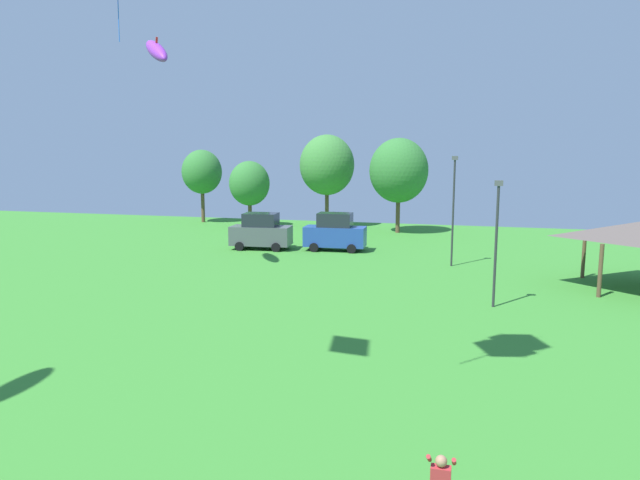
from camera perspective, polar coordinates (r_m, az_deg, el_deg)
kite_flying_5 at (r=34.00m, az=-16.04°, el=17.73°), size 3.10×3.10×2.08m
parked_car_leftmost at (r=41.25m, az=-5.92°, el=0.84°), size 4.46×2.42×2.62m
parked_car_second_from_left at (r=40.42m, az=1.51°, el=0.76°), size 4.40×2.12×2.69m
light_post_0 at (r=26.46m, az=17.23°, el=0.40°), size 0.36×0.20×5.70m
light_post_1 at (r=35.49m, az=13.19°, el=3.42°), size 0.36×0.20×6.71m
treeline_tree_0 at (r=58.18m, az=-11.73°, el=6.68°), size 3.95×3.95×7.21m
treeline_tree_1 at (r=53.81m, az=-7.07°, el=5.63°), size 3.78×3.78×6.15m
treeline_tree_2 at (r=53.67m, az=0.70°, el=7.50°), size 5.11×5.11×8.58m
treeline_tree_3 at (r=49.75m, az=7.88°, el=6.89°), size 5.04×5.04×8.16m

